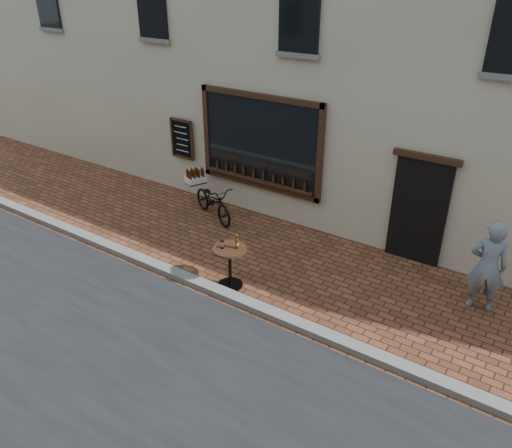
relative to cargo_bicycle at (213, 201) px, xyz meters
The scene contains 5 objects.
ground 3.85m from the cargo_bicycle, 44.08° to the right, with size 90.00×90.00×0.00m, color #532D1B.
kerb 3.71m from the cargo_bicycle, 41.84° to the right, with size 90.00×0.25×0.12m, color slate.
cargo_bicycle is the anchor object (origin of this frame).
bistro_table 2.97m from the cargo_bicycle, 45.19° to the right, with size 0.65×0.65×1.12m.
pedestrian 6.21m from the cargo_bicycle, ahead, with size 0.63×0.42×1.74m, color slate.
Camera 1 is at (4.21, -5.78, 5.50)m, focal length 35.00 mm.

